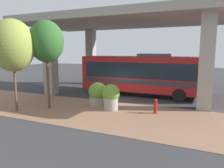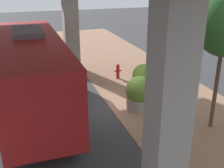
{
  "view_description": "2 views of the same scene",
  "coord_description": "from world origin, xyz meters",
  "px_view_note": "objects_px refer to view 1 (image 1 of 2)",
  "views": [
    {
      "loc": [
        -14.52,
        -6.51,
        3.77
      ],
      "look_at": [
        1.44,
        0.78,
        1.11
      ],
      "focal_mm": 35.0,
      "sensor_mm": 36.0,
      "label": 1
    },
    {
      "loc": [
        3.77,
        11.56,
        5.91
      ],
      "look_at": [
        0.27,
        1.24,
        1.66
      ],
      "focal_mm": 45.0,
      "sensor_mm": 36.0,
      "label": 2
    }
  ],
  "objects_px": {
    "bus": "(142,73)",
    "street_tree_far": "(46,42)",
    "planter_middle": "(111,97)",
    "street_tree_near": "(13,46)",
    "planter_front": "(98,94)",
    "fire_hydrant": "(156,106)"
  },
  "relations": [
    {
      "from": "street_tree_near",
      "to": "street_tree_far",
      "type": "xyz_separation_m",
      "value": [
        1.47,
        -1.33,
        0.26
      ]
    },
    {
      "from": "bus",
      "to": "street_tree_far",
      "type": "bearing_deg",
      "value": 147.42
    },
    {
      "from": "planter_middle",
      "to": "street_tree_far",
      "type": "height_order",
      "value": "street_tree_far"
    },
    {
      "from": "fire_hydrant",
      "to": "planter_middle",
      "type": "distance_m",
      "value": 2.86
    },
    {
      "from": "planter_front",
      "to": "street_tree_near",
      "type": "relative_size",
      "value": 0.28
    },
    {
      "from": "street_tree_near",
      "to": "street_tree_far",
      "type": "bearing_deg",
      "value": -42.14
    },
    {
      "from": "bus",
      "to": "planter_front",
      "type": "xyz_separation_m",
      "value": [
        -4.59,
        1.78,
        -1.16
      ]
    },
    {
      "from": "planter_front",
      "to": "street_tree_near",
      "type": "xyz_separation_m",
      "value": [
        -3.61,
        3.85,
        3.33
      ]
    },
    {
      "from": "planter_front",
      "to": "street_tree_near",
      "type": "distance_m",
      "value": 6.24
    },
    {
      "from": "planter_front",
      "to": "bus",
      "type": "bearing_deg",
      "value": -21.2
    },
    {
      "from": "planter_middle",
      "to": "street_tree_far",
      "type": "relative_size",
      "value": 0.29
    },
    {
      "from": "planter_middle",
      "to": "bus",
      "type": "bearing_deg",
      "value": -4.02
    },
    {
      "from": "bus",
      "to": "planter_middle",
      "type": "height_order",
      "value": "bus"
    },
    {
      "from": "planter_front",
      "to": "street_tree_far",
      "type": "relative_size",
      "value": 0.28
    },
    {
      "from": "planter_middle",
      "to": "planter_front",
      "type": "bearing_deg",
      "value": 59.35
    },
    {
      "from": "fire_hydrant",
      "to": "street_tree_near",
      "type": "distance_m",
      "value": 9.38
    },
    {
      "from": "planter_front",
      "to": "street_tree_far",
      "type": "distance_m",
      "value": 4.88
    },
    {
      "from": "street_tree_far",
      "to": "planter_front",
      "type": "bearing_deg",
      "value": -49.63
    },
    {
      "from": "planter_middle",
      "to": "street_tree_near",
      "type": "distance_m",
      "value": 6.75
    },
    {
      "from": "planter_middle",
      "to": "street_tree_far",
      "type": "distance_m",
      "value": 5.4
    },
    {
      "from": "bus",
      "to": "street_tree_near",
      "type": "xyz_separation_m",
      "value": [
        -8.2,
        5.63,
        2.17
      ]
    },
    {
      "from": "planter_front",
      "to": "street_tree_far",
      "type": "bearing_deg",
      "value": 130.37
    }
  ]
}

